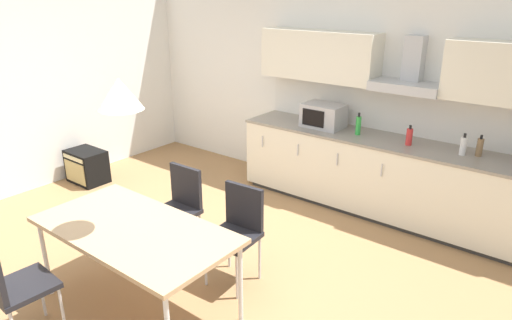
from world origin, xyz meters
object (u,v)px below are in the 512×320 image
(bottle_white, at_px, (463,146))
(chair_far_right, at_px, (238,225))
(pendant_lamp, at_px, (120,94))
(bottle_red, at_px, (409,137))
(bottle_green, at_px, (358,125))
(bottle_brown, at_px, (480,147))
(chair_near_left, at_px, (10,282))
(chair_far_left, at_px, (179,202))
(dining_table, at_px, (134,232))
(guitar_amp, at_px, (87,166))
(microwave, at_px, (323,116))

(bottle_white, relative_size, chair_far_right, 0.26)
(chair_far_right, relative_size, pendant_lamp, 2.72)
(bottle_red, bearing_deg, bottle_green, 179.65)
(chair_far_right, bearing_deg, bottle_green, 86.10)
(bottle_brown, height_order, chair_near_left, bottle_brown)
(bottle_green, bearing_deg, bottle_white, 1.05)
(bottle_red, xyz_separation_m, chair_near_left, (-1.46, -3.58, -0.45))
(bottle_red, xyz_separation_m, chair_far_left, (-1.46, -1.97, -0.45))
(bottle_green, height_order, dining_table, bottle_green)
(bottle_brown, relative_size, dining_table, 0.13)
(bottle_green, bearing_deg, bottle_red, -0.35)
(bottle_white, bearing_deg, pendant_lamp, -120.14)
(bottle_white, height_order, dining_table, bottle_white)
(bottle_white, height_order, chair_near_left, bottle_white)
(bottle_red, height_order, pendant_lamp, pendant_lamp)
(pendant_lamp, bearing_deg, chair_far_right, 65.78)
(bottle_green, bearing_deg, pendant_lamp, -100.11)
(pendant_lamp, bearing_deg, guitar_amp, 154.98)
(dining_table, height_order, chair_far_left, chair_far_left)
(bottle_white, relative_size, pendant_lamp, 0.70)
(bottle_red, relative_size, chair_far_right, 0.25)
(bottle_green, relative_size, chair_near_left, 0.29)
(bottle_white, bearing_deg, bottle_green, -178.95)
(chair_far_right, distance_m, pendant_lamp, 1.52)
(chair_near_left, bearing_deg, bottle_green, 76.38)
(microwave, bearing_deg, bottle_white, -0.24)
(bottle_brown, height_order, guitar_amp, bottle_brown)
(microwave, height_order, bottle_green, microwave)
(microwave, xyz_separation_m, bottle_brown, (1.74, 0.06, -0.05))
(bottle_red, bearing_deg, dining_table, -111.39)
(microwave, height_order, chair_far_left, microwave)
(bottle_brown, distance_m, chair_far_right, 2.53)
(dining_table, distance_m, pendant_lamp, 1.08)
(pendant_lamp, bearing_deg, bottle_green, 79.89)
(bottle_green, height_order, pendant_lamp, pendant_lamp)
(bottle_brown, bearing_deg, bottle_green, -176.20)
(bottle_red, height_order, bottle_brown, bottle_brown)
(microwave, relative_size, bottle_white, 2.15)
(bottle_white, xyz_separation_m, guitar_amp, (-4.27, -1.56, -0.76))
(chair_far_left, bearing_deg, pendant_lamp, -65.37)
(chair_near_left, height_order, pendant_lamp, pendant_lamp)
(bottle_white, distance_m, chair_near_left, 4.14)
(dining_table, bearing_deg, bottle_red, 68.61)
(chair_far_left, height_order, pendant_lamp, pendant_lamp)
(bottle_white, relative_size, bottle_red, 1.03)
(bottle_white, xyz_separation_m, bottle_green, (-1.13, -0.02, 0.01))
(chair_far_right, bearing_deg, chair_far_left, 179.99)
(bottle_red, relative_size, bottle_brown, 0.99)
(bottle_green, distance_m, bottle_red, 0.59)
(microwave, bearing_deg, pendant_lamp, -90.50)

